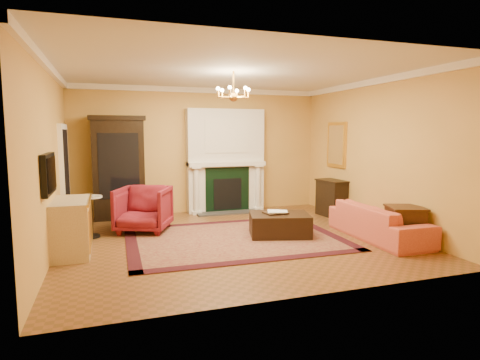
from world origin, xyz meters
name	(u,v)px	position (x,y,z in m)	size (l,w,h in m)	color
floor	(234,239)	(0.00, 0.00, -0.01)	(6.00, 5.50, 0.02)	brown
ceiling	(233,70)	(0.00, 0.00, 3.01)	(6.00, 5.50, 0.02)	silver
wall_back	(200,151)	(0.00, 2.76, 1.50)	(6.00, 0.02, 3.00)	gold
wall_front	(306,171)	(0.00, -2.76, 1.50)	(6.00, 0.02, 3.00)	gold
wall_left	(49,161)	(-3.01, 0.00, 1.50)	(0.02, 5.50, 3.00)	gold
wall_right	(376,154)	(3.01, 0.00, 1.50)	(0.02, 5.50, 3.00)	gold
fireplace	(226,163)	(0.60, 2.57, 1.19)	(1.90, 0.70, 2.50)	silver
crown_molding	(219,81)	(0.00, 0.96, 2.94)	(6.00, 5.50, 0.12)	white
doorway	(65,178)	(-2.95, 1.70, 1.05)	(0.08, 1.05, 2.10)	white
tv_panel	(49,174)	(-2.95, -0.60, 1.35)	(0.09, 0.95, 0.58)	black
gilt_mirror	(336,145)	(2.97, 1.40, 1.65)	(0.06, 0.76, 1.05)	gold
chandelier	(233,94)	(0.00, 0.00, 2.61)	(0.63, 0.55, 0.53)	#C28835
oriental_rug	(235,238)	(0.01, -0.02, 0.01)	(3.83, 2.87, 0.02)	#4F1118
china_cabinet	(119,170)	(-1.92, 2.49, 1.10)	(1.10, 0.50, 2.20)	black
wingback_armchair	(144,207)	(-1.51, 1.08, 0.49)	(0.95, 0.89, 0.98)	maroon
pedestal_table	(91,214)	(-2.48, 0.92, 0.45)	(0.43, 0.43, 0.78)	black
commode	(72,227)	(-2.73, -0.04, 0.44)	(0.55, 1.17, 0.87)	#C7B991
coral_sofa	(379,216)	(2.54, -0.80, 0.42)	(2.14, 0.62, 0.84)	#D15E42
end_table	(405,226)	(2.72, -1.27, 0.32)	(0.54, 0.54, 0.63)	#3A1E10
console_table	(332,199)	(2.78, 1.22, 0.41)	(0.42, 0.73, 0.81)	black
leather_ottoman	(280,224)	(0.88, -0.07, 0.22)	(1.09, 0.79, 0.41)	black
ottoman_tray	(275,213)	(0.81, -0.03, 0.44)	(0.41, 0.32, 0.03)	black
book_a	(268,204)	(0.66, -0.01, 0.61)	(0.24, 0.03, 0.32)	gray
book_b	(277,205)	(0.83, -0.03, 0.59)	(0.20, 0.02, 0.27)	gray
topiary_left	(205,153)	(0.06, 2.53, 1.45)	(0.15, 0.15, 0.40)	gray
topiary_right	(247,151)	(1.14, 2.53, 1.47)	(0.16, 0.16, 0.44)	gray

